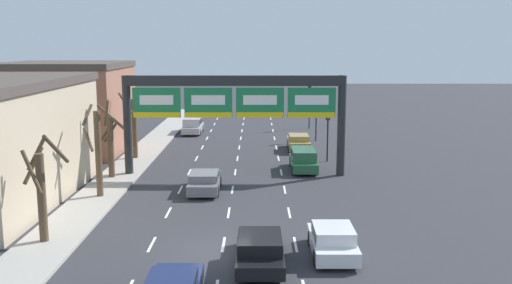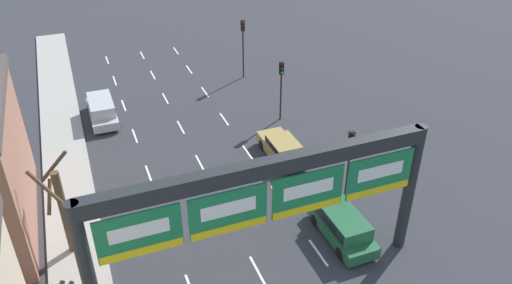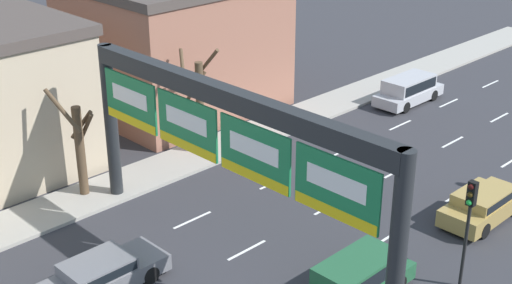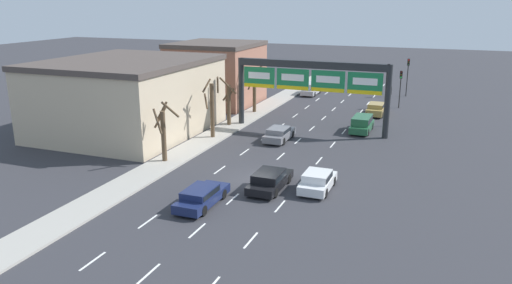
{
  "view_description": "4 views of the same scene",
  "coord_description": "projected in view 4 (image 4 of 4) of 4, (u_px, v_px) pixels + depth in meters",
  "views": [
    {
      "loc": [
        1.49,
        -23.95,
        9.05
      ],
      "look_at": [
        1.56,
        12.66,
        2.78
      ],
      "focal_mm": 40.0,
      "sensor_mm": 36.0,
      "label": 1
    },
    {
      "loc": [
        -6.4,
        -0.05,
        17.82
      ],
      "look_at": [
        1.81,
        20.79,
        4.15
      ],
      "focal_mm": 35.0,
      "sensor_mm": 36.0,
      "label": 2
    },
    {
      "loc": [
        17.17,
        -0.38,
        15.0
      ],
      "look_at": [
        -2.56,
        19.03,
        2.89
      ],
      "focal_mm": 50.0,
      "sensor_mm": 36.0,
      "label": 3
    },
    {
      "loc": [
        12.55,
        -31.96,
        12.73
      ],
      "look_at": [
        -1.23,
        3.41,
        1.82
      ],
      "focal_mm": 35.0,
      "sensor_mm": 36.0,
      "label": 4
    }
  ],
  "objects": [
    {
      "name": "ground_plane",
      "position": [
        255.0,
        179.0,
        36.52
      ],
      "size": [
        220.0,
        220.0,
        0.0
      ],
      "primitive_type": "plane",
      "color": "#333338"
    },
    {
      "name": "sidewalk_left",
      "position": [
        160.0,
        166.0,
        39.29
      ],
      "size": [
        2.8,
        110.0,
        0.15
      ],
      "color": "#A8A399",
      "rests_on": "ground_plane"
    },
    {
      "name": "lane_dashes",
      "position": [
        305.0,
        134.0,
        48.61
      ],
      "size": [
        6.72,
        67.0,
        0.01
      ],
      "color": "white",
      "rests_on": "ground_plane"
    },
    {
      "name": "sign_gantry",
      "position": [
        311.0,
        79.0,
        48.48
      ],
      "size": [
        15.37,
        0.7,
        6.97
      ],
      "color": "#232628",
      "rests_on": "ground_plane"
    },
    {
      "name": "building_near",
      "position": [
        128.0,
        96.0,
        48.78
      ],
      "size": [
        13.86,
        16.26,
        7.16
      ],
      "color": "#C6B293",
      "rests_on": "ground_plane"
    },
    {
      "name": "building_far",
      "position": [
        217.0,
        73.0,
        62.23
      ],
      "size": [
        9.77,
        10.46,
        7.6
      ],
      "color": "#9E6651",
      "rests_on": "ground_plane"
    },
    {
      "name": "car_navy",
      "position": [
        201.0,
        196.0,
        31.72
      ],
      "size": [
        1.83,
        4.78,
        1.25
      ],
      "color": "#19234C",
      "rests_on": "ground_plane"
    },
    {
      "name": "suv_green",
      "position": [
        362.0,
        123.0,
        49.4
      ],
      "size": [
        1.83,
        4.5,
        1.59
      ],
      "color": "#235B38",
      "rests_on": "ground_plane"
    },
    {
      "name": "suv_silver",
      "position": [
        311.0,
        88.0,
        68.69
      ],
      "size": [
        1.86,
        4.86,
        1.63
      ],
      "color": "#B7B7BC",
      "rests_on": "ground_plane"
    },
    {
      "name": "car_black",
      "position": [
        270.0,
        179.0,
        34.5
      ],
      "size": [
        1.97,
        4.79,
        1.31
      ],
      "color": "black",
      "rests_on": "ground_plane"
    },
    {
      "name": "car_grey",
      "position": [
        279.0,
        133.0,
        46.39
      ],
      "size": [
        1.87,
        4.55,
        1.27
      ],
      "color": "slate",
      "rests_on": "ground_plane"
    },
    {
      "name": "car_gold",
      "position": [
        376.0,
        109.0,
        56.61
      ],
      "size": [
        1.83,
        4.44,
        1.38
      ],
      "color": "#A88947",
      "rests_on": "ground_plane"
    },
    {
      "name": "car_white",
      "position": [
        318.0,
        180.0,
        34.26
      ],
      "size": [
        1.88,
        4.1,
        1.36
      ],
      "color": "silver",
      "rests_on": "ground_plane"
    },
    {
      "name": "traffic_light_near_gantry",
      "position": [
        401.0,
        82.0,
        59.55
      ],
      "size": [
        0.3,
        0.35,
        4.5
      ],
      "color": "black",
      "rests_on": "ground_plane"
    },
    {
      "name": "traffic_light_mid_block",
      "position": [
        390.0,
        98.0,
        50.95
      ],
      "size": [
        0.3,
        0.35,
        4.19
      ],
      "color": "black",
      "rests_on": "ground_plane"
    },
    {
      "name": "traffic_light_far_end",
      "position": [
        408.0,
        70.0,
        66.7
      ],
      "size": [
        0.3,
        0.35,
        5.07
      ],
      "color": "black",
      "rests_on": "ground_plane"
    },
    {
      "name": "tree_bare_closest",
      "position": [
        229.0,
        102.0,
        51.22
      ],
      "size": [
        1.91,
        1.93,
        5.1
      ],
      "color": "brown",
      "rests_on": "sidewalk_left"
    },
    {
      "name": "tree_bare_second",
      "position": [
        163.0,
        130.0,
        39.61
      ],
      "size": [
        1.95,
        1.92,
        5.1
      ],
      "color": "brown",
      "rests_on": "sidewalk_left"
    },
    {
      "name": "tree_bare_third",
      "position": [
        212.0,
        107.0,
        46.49
      ],
      "size": [
        1.76,
        1.75,
        5.81
      ],
      "color": "brown",
      "rests_on": "sidewalk_left"
    },
    {
      "name": "tree_bare_furthest",
      "position": [
        254.0,
        89.0,
        57.07
      ],
      "size": [
        1.91,
        1.94,
        5.36
      ],
      "color": "brown",
      "rests_on": "sidewalk_left"
    }
  ]
}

